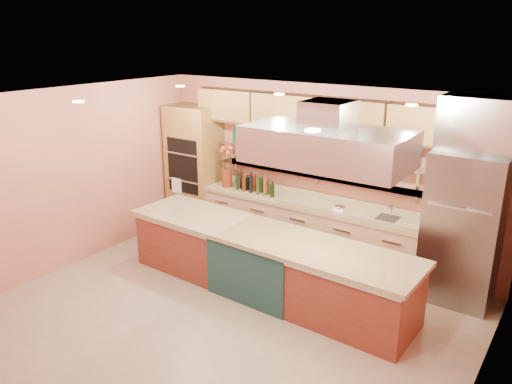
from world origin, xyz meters
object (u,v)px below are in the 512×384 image
Objects in this scene: flower_vase at (227,177)px; copper_kettle at (255,140)px; green_canister at (288,144)px; island at (264,262)px; kitchen_scale at (340,208)px; refrigerator at (462,229)px.

copper_kettle is at bearing 25.66° from flower_vase.
green_canister is at bearing 0.00° from copper_kettle.
kitchen_scale reaches higher than island.
refrigerator is 1.81m from kitchen_scale.
kitchen_scale is (-1.81, 0.01, -0.07)m from refrigerator.
copper_kettle reaches higher than island.
copper_kettle is (-3.55, 0.23, 0.74)m from refrigerator.
island is at bearing -130.32° from kitchen_scale.
copper_kettle reaches higher than flower_vase.
refrigerator is at bearing -20.82° from kitchen_scale.
refrigerator is at bearing 32.42° from island.
copper_kettle reaches higher than kitchen_scale.
copper_kettle is at bearing 130.35° from island.
island is 13.08× the size of flower_vase.
refrigerator is 11.32× the size of green_canister.
refrigerator is 11.78× the size of copper_kettle.
island is at bearing -38.51° from flower_vase.
refrigerator is 12.55× the size of kitchen_scale.
copper_kettle is 0.66m from green_canister.
refrigerator is 3.00m from green_canister.
refrigerator reaches higher than green_canister.
refrigerator is 6.35× the size of flower_vase.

